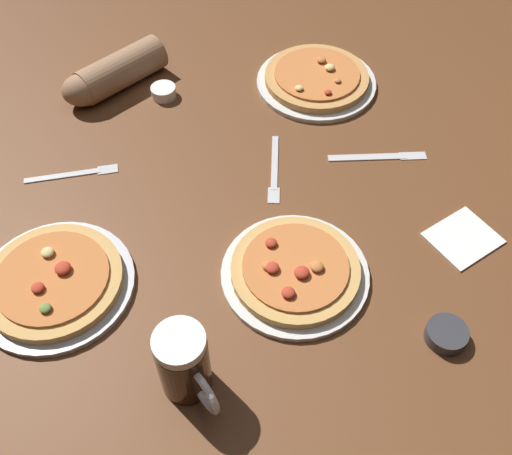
% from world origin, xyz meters
% --- Properties ---
extents(ground_plane, '(2.40, 2.40, 0.03)m').
position_xyz_m(ground_plane, '(0.00, 0.00, -0.01)').
color(ground_plane, brown).
extents(pizza_plate_near, '(0.28, 0.28, 0.05)m').
position_xyz_m(pizza_plate_near, '(0.03, -0.12, 0.02)').
color(pizza_plate_near, silver).
rests_on(pizza_plate_near, ground_plane).
extents(pizza_plate_far, '(0.30, 0.30, 0.05)m').
position_xyz_m(pizza_plate_far, '(0.32, 0.39, 0.02)').
color(pizza_plate_far, silver).
rests_on(pizza_plate_far, ground_plane).
extents(pizza_plate_side, '(0.30, 0.30, 0.05)m').
position_xyz_m(pizza_plate_side, '(-0.40, 0.02, 0.02)').
color(pizza_plate_side, '#B2B2B7').
rests_on(pizza_plate_side, ground_plane).
extents(beer_mug_dark, '(0.09, 0.14, 0.15)m').
position_xyz_m(beer_mug_dark, '(-0.22, -0.26, 0.07)').
color(beer_mug_dark, black).
rests_on(beer_mug_dark, ground_plane).
extents(ramekin_sauce, '(0.06, 0.06, 0.03)m').
position_xyz_m(ramekin_sauce, '(-0.05, 0.49, 0.01)').
color(ramekin_sauce, white).
rests_on(ramekin_sauce, ground_plane).
extents(ramekin_butter, '(0.07, 0.07, 0.03)m').
position_xyz_m(ramekin_butter, '(0.23, -0.34, 0.01)').
color(ramekin_butter, '#333338').
rests_on(ramekin_butter, ground_plane).
extents(napkin_folded, '(0.15, 0.14, 0.01)m').
position_xyz_m(napkin_folded, '(0.38, -0.16, 0.00)').
color(napkin_folded, white).
rests_on(napkin_folded, ground_plane).
extents(fork_left, '(0.20, 0.05, 0.01)m').
position_xyz_m(fork_left, '(-0.31, 0.30, 0.00)').
color(fork_left, silver).
rests_on(fork_left, ground_plane).
extents(knife_right, '(0.22, 0.09, 0.01)m').
position_xyz_m(knife_right, '(0.34, 0.10, 0.00)').
color(knife_right, silver).
rests_on(knife_right, ground_plane).
extents(fork_spare, '(0.10, 0.19, 0.01)m').
position_xyz_m(fork_spare, '(0.10, 0.15, 0.00)').
color(fork_spare, silver).
rests_on(fork_spare, ground_plane).
extents(diner_arm, '(0.28, 0.17, 0.09)m').
position_xyz_m(diner_arm, '(-0.16, 0.56, 0.04)').
color(diner_arm, '#936B4C').
rests_on(diner_arm, ground_plane).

